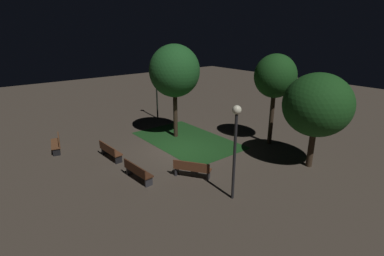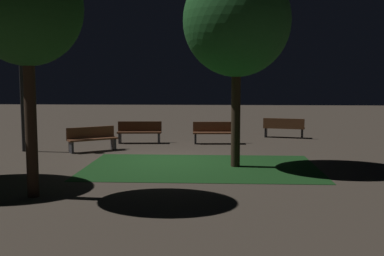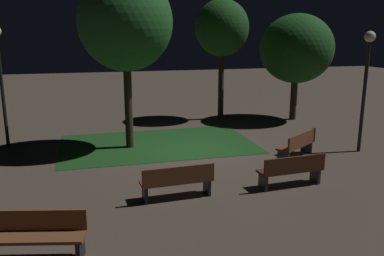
{
  "view_description": "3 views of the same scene",
  "coord_description": "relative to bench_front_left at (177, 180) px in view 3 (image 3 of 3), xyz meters",
  "views": [
    {
      "loc": [
        12.64,
        -9.48,
        6.77
      ],
      "look_at": [
        -0.58,
        1.18,
        0.98
      ],
      "focal_mm": 26.99,
      "sensor_mm": 36.0,
      "label": 1
    },
    {
      "loc": [
        -1.59,
        15.09,
        2.72
      ],
      "look_at": [
        -0.77,
        -0.63,
        0.99
      ],
      "focal_mm": 43.74,
      "sensor_mm": 36.0,
      "label": 2
    },
    {
      "loc": [
        -3.56,
        -12.83,
        4.0
      ],
      "look_at": [
        -0.31,
        -0.58,
        0.97
      ],
      "focal_mm": 37.35,
      "sensor_mm": 36.0,
      "label": 3
    }
  ],
  "objects": [
    {
      "name": "bench_by_lamp",
      "position": [
        3.1,
        0.0,
        0.0
      ],
      "size": [
        1.83,
        0.6,
        0.88
      ],
      "color": "#422314",
      "rests_on": "ground"
    },
    {
      "name": "bench_front_left",
      "position": [
        0.0,
        0.0,
        0.0
      ],
      "size": [
        1.82,
        0.58,
        0.88
      ],
      "color": "brown",
      "rests_on": "ground"
    },
    {
      "name": "tree_tall_center",
      "position": [
        7.37,
        7.74,
        2.8
      ],
      "size": [
        3.34,
        3.34,
        4.87
      ],
      "color": "#38281C",
      "rests_on": "ground"
    },
    {
      "name": "tree_near_wall",
      "position": [
        -0.63,
        4.92,
        3.85
      ],
      "size": [
        3.17,
        3.17,
        5.99
      ],
      "color": "#2D2116",
      "rests_on": "ground"
    },
    {
      "name": "tree_lawn_side",
      "position": [
        4.1,
        8.74,
        3.71
      ],
      "size": [
        2.46,
        2.46,
        5.51
      ],
      "color": "#2D2116",
      "rests_on": "ground"
    },
    {
      "name": "lamp_post_plaza_east",
      "position": [
        6.98,
        2.38,
        2.32
      ],
      "size": [
        0.36,
        0.36,
        4.06
      ],
      "color": "black",
      "rests_on": "ground"
    },
    {
      "name": "grass_lawn",
      "position": [
        0.41,
        5.06,
        -0.48
      ],
      "size": [
        6.97,
        4.34,
        0.01
      ],
      "primitive_type": "cube",
      "color": "#194219",
      "rests_on": "ground"
    },
    {
      "name": "bench_back_row",
      "position": [
        -3.06,
        -1.94,
        0.0
      ],
      "size": [
        1.86,
        0.88,
        0.88
      ],
      "color": "brown",
      "rests_on": "ground"
    },
    {
      "name": "ground_plane",
      "position": [
        1.55,
        3.85,
        -0.48
      ],
      "size": [
        60.0,
        60.0,
        0.0
      ],
      "primitive_type": "plane",
      "color": "#473D33"
    },
    {
      "name": "bench_near_trees",
      "position": [
        4.5,
        2.17,
        0.0
      ],
      "size": [
        1.76,
        1.4,
        0.88
      ],
      "color": "brown",
      "rests_on": "ground"
    }
  ]
}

